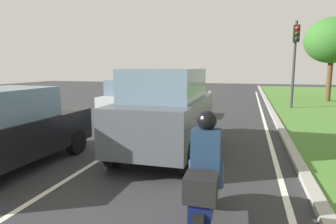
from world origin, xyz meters
TOP-DOWN VIEW (x-y plane):
  - ground_plane at (0.00, 14.00)m, footprint 60.00×60.00m
  - lane_line_center at (-0.70, 14.00)m, footprint 0.12×32.00m
  - lane_line_right_edge at (3.60, 14.00)m, footprint 0.12×32.00m
  - curb_right at (4.10, 14.00)m, footprint 0.24×48.00m
  - car_suv_ahead at (0.78, 8.54)m, footprint 1.98×4.51m
  - car_sedan_left_lane at (-2.39, 6.27)m, footprint 1.91×4.33m
  - car_hatchback_far at (-2.32, 13.33)m, footprint 1.74×3.71m
  - motorcycle at (2.34, 4.95)m, footprint 0.41×1.90m
  - rider_person at (2.34, 5.00)m, footprint 0.51×0.41m
  - traffic_light_near_right at (5.25, 18.42)m, footprint 0.32×0.50m
  - tree_roadside_far at (8.07, 22.69)m, footprint 3.50×3.50m

SIDE VIEW (x-z plane):
  - ground_plane at x=0.00m, z-range 0.00..0.00m
  - lane_line_center at x=-0.70m, z-range 0.00..0.01m
  - lane_line_right_edge at x=3.60m, z-range 0.00..0.01m
  - curb_right at x=4.10m, z-range 0.00..0.12m
  - motorcycle at x=2.34m, z-range 0.07..1.08m
  - car_hatchback_far at x=-2.32m, z-range -0.01..1.77m
  - car_sedan_left_lane at x=-2.39m, z-range -0.01..1.85m
  - car_suv_ahead at x=0.78m, z-range 0.03..2.31m
  - rider_person at x=2.34m, z-range 0.61..1.77m
  - traffic_light_near_right at x=5.25m, z-range 0.84..5.66m
  - tree_roadside_far at x=8.07m, z-range 1.27..6.83m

